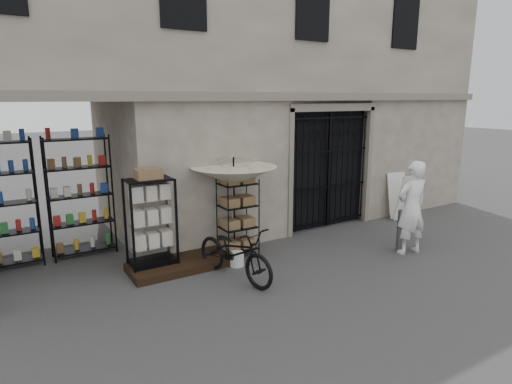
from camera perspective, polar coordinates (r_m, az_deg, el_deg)
ground at (r=8.47m, az=9.76°, el=-10.10°), size 80.00×80.00×0.00m
main_building at (r=11.21m, az=-3.67°, el=18.98°), size 14.00×4.00×9.00m
shop_recess at (r=8.83m, az=-26.11°, el=-0.09°), size 3.00×1.70×3.00m
shop_shelving at (r=9.36m, az=-26.59°, el=-1.05°), size 2.70×0.50×2.50m
iron_gate at (r=10.84m, az=9.11°, el=3.15°), size 2.50×0.21×3.00m
step_platform at (r=8.51m, az=-9.89°, el=-9.46°), size 2.00×0.90×0.15m
display_cabinet at (r=8.21m, az=-13.82°, el=-4.47°), size 0.95×0.78×1.77m
wire_rack at (r=8.81m, az=-2.43°, el=-3.55°), size 0.85×0.75×1.63m
market_umbrella at (r=8.62m, az=-2.99°, el=2.84°), size 1.64×1.67×2.48m
white_bucket at (r=8.48m, az=-2.59°, el=-8.92°), size 0.35×0.35×0.27m
bicycle at (r=7.97m, az=-2.81°, el=-11.42°), size 0.87×1.12×1.90m
steel_bollard at (r=9.71m, az=18.75°, el=-4.85°), size 0.18×0.18×0.89m
shopkeeper at (r=9.75m, az=19.61°, el=-7.61°), size 0.96×2.05×0.47m
easel_sign at (r=12.09m, az=18.92°, el=-0.59°), size 0.67×0.75×1.23m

